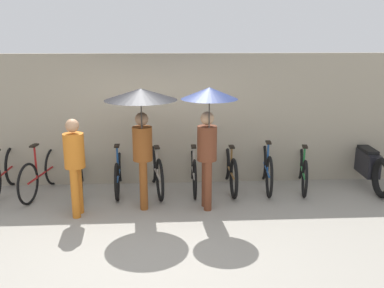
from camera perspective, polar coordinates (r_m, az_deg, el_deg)
The scene contains 15 objects.
ground_plane at distance 6.45m, azimuth -5.13°, elevation -11.58°, with size 30.00×30.00×0.00m, color gray.
back_wall at distance 8.16m, azimuth -4.87°, elevation 3.21°, with size 14.79×0.12×2.49m.
parked_bicycle_0 at distance 8.45m, azimuth -23.89°, elevation -3.56°, with size 0.44×1.75×1.02m.
parked_bicycle_1 at distance 8.22m, azimuth -19.40°, elevation -3.69°, with size 0.47×1.72×1.01m.
parked_bicycle_2 at distance 8.13m, azimuth -14.59°, elevation -3.55°, with size 0.50×1.78×1.01m.
parked_bicycle_3 at distance 8.04m, azimuth -9.73°, elevation -3.65°, with size 0.44×1.68×0.99m.
parked_bicycle_4 at distance 7.91m, azimuth -4.83°, elevation -3.54°, with size 0.46×1.73×1.00m.
parked_bicycle_5 at distance 8.02m, azimuth 0.13°, elevation -3.34°, with size 0.44×1.77×1.01m.
parked_bicycle_6 at distance 8.05m, azimuth 5.05°, elevation -3.32°, with size 0.44×1.75×1.07m.
parked_bicycle_7 at distance 8.17m, azimuth 9.85°, elevation -3.12°, with size 0.44×1.74×0.97m.
parked_bicycle_8 at distance 8.35m, azimuth 14.50°, elevation -3.23°, with size 0.55×1.68×1.05m.
pedestrian_leading at distance 6.91m, azimuth -15.38°, elevation -2.14°, with size 0.32×0.32×1.57m.
pedestrian_center at distance 6.76m, azimuth -6.77°, elevation 4.25°, with size 1.13×1.13×2.02m.
pedestrian_trailing at distance 6.72m, azimuth 2.20°, elevation 3.44°, with size 0.88×0.88×2.04m.
motorcycle at distance 8.88m, azimuth 22.24°, elevation -2.50°, with size 0.58×2.12×0.92m.
Camera 1 is at (0.23, -5.79, 2.83)m, focal length 40.00 mm.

